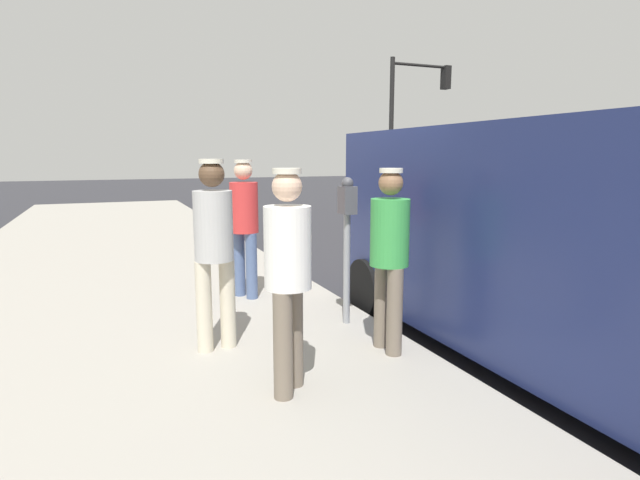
% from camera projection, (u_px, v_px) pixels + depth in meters
% --- Properties ---
extents(ground_plane, '(80.00, 80.00, 0.00)m').
position_uv_depth(ground_plane, '(436.00, 313.00, 6.15)').
color(ground_plane, '#2D2D33').
extents(sidewalk_slab, '(5.00, 32.00, 0.15)m').
position_uv_depth(sidewalk_slab, '(128.00, 350.00, 4.80)').
color(sidewalk_slab, '#9E998E').
rests_on(sidewalk_slab, ground).
extents(parking_meter_near, '(0.14, 0.18, 1.52)m').
position_uv_depth(parking_meter_near, '(347.00, 225.00, 5.18)').
color(parking_meter_near, gray).
rests_on(parking_meter_near, sidewalk_slab).
extents(pedestrian_in_gray, '(0.36, 0.34, 1.71)m').
position_uv_depth(pedestrian_in_gray, '(214.00, 243.00, 4.47)').
color(pedestrian_in_gray, beige).
rests_on(pedestrian_in_gray, sidewalk_slab).
extents(pedestrian_in_white, '(0.34, 0.34, 1.65)m').
position_uv_depth(pedestrian_in_white, '(288.00, 268.00, 3.64)').
color(pedestrian_in_white, '#726656').
rests_on(pedestrian_in_white, sidewalk_slab).
extents(pedestrian_in_green, '(0.34, 0.36, 1.63)m').
position_uv_depth(pedestrian_in_green, '(389.00, 249.00, 4.44)').
color(pedestrian_in_green, '#726656').
rests_on(pedestrian_in_green, sidewalk_slab).
extents(pedestrian_in_red, '(0.34, 0.34, 1.69)m').
position_uv_depth(pedestrian_in_red, '(244.00, 220.00, 6.18)').
color(pedestrian_in_red, '#4C608C').
rests_on(pedestrian_in_red, sidewalk_slab).
extents(parked_van, '(2.16, 5.22, 2.15)m').
position_uv_depth(parked_van, '(579.00, 241.00, 4.39)').
color(parked_van, navy).
rests_on(parked_van, ground).
extents(traffic_light_corner, '(2.48, 0.42, 5.20)m').
position_uv_depth(traffic_light_corner, '(412.00, 109.00, 17.82)').
color(traffic_light_corner, black).
rests_on(traffic_light_corner, ground).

